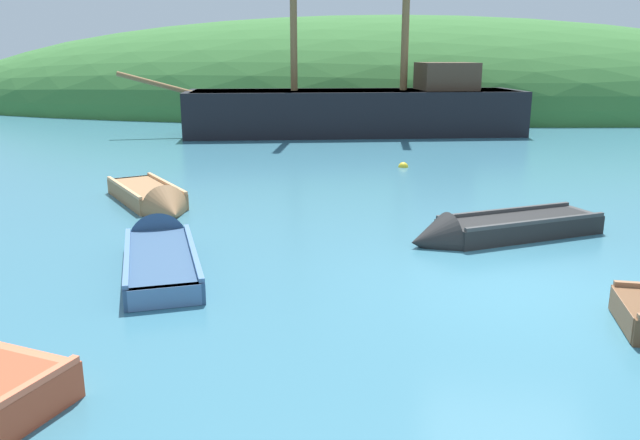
{
  "coord_description": "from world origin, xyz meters",
  "views": [
    {
      "loc": [
        -1.78,
        -8.76,
        3.23
      ],
      "look_at": [
        -3.12,
        2.18,
        0.33
      ],
      "focal_mm": 35.51,
      "sensor_mm": 36.0,
      "label": 1
    }
  ],
  "objects_px": {
    "rowboat_portside": "(494,232)",
    "rowboat_near_dock": "(160,255)",
    "rowboat_outer_left": "(153,201)",
    "sailing_ship": "(358,118)",
    "buoy_yellow": "(403,167)"
  },
  "relations": [
    {
      "from": "rowboat_portside",
      "to": "rowboat_near_dock",
      "type": "height_order",
      "value": "rowboat_near_dock"
    },
    {
      "from": "rowboat_outer_left",
      "to": "rowboat_near_dock",
      "type": "height_order",
      "value": "rowboat_outer_left"
    },
    {
      "from": "sailing_ship",
      "to": "rowboat_portside",
      "type": "distance_m",
      "value": 15.51
    },
    {
      "from": "sailing_ship",
      "to": "rowboat_outer_left",
      "type": "height_order",
      "value": "sailing_ship"
    },
    {
      "from": "rowboat_portside",
      "to": "buoy_yellow",
      "type": "relative_size",
      "value": 12.8
    },
    {
      "from": "sailing_ship",
      "to": "rowboat_near_dock",
      "type": "relative_size",
      "value": 4.38
    },
    {
      "from": "rowboat_portside",
      "to": "buoy_yellow",
      "type": "distance_m",
      "value": 7.48
    },
    {
      "from": "rowboat_outer_left",
      "to": "rowboat_near_dock",
      "type": "xyz_separation_m",
      "value": [
        1.56,
        -3.69,
        -0.02
      ]
    },
    {
      "from": "rowboat_near_dock",
      "to": "buoy_yellow",
      "type": "bearing_deg",
      "value": -45.56
    },
    {
      "from": "rowboat_outer_left",
      "to": "rowboat_near_dock",
      "type": "distance_m",
      "value": 4.0
    },
    {
      "from": "rowboat_portside",
      "to": "rowboat_outer_left",
      "type": "relative_size",
      "value": 1.15
    },
    {
      "from": "rowboat_outer_left",
      "to": "rowboat_portside",
      "type": "bearing_deg",
      "value": 38.06
    },
    {
      "from": "rowboat_near_dock",
      "to": "sailing_ship",
      "type": "bearing_deg",
      "value": -29.51
    },
    {
      "from": "sailing_ship",
      "to": "rowboat_outer_left",
      "type": "distance_m",
      "value": 13.89
    },
    {
      "from": "rowboat_portside",
      "to": "rowboat_near_dock",
      "type": "distance_m",
      "value": 5.87
    }
  ]
}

